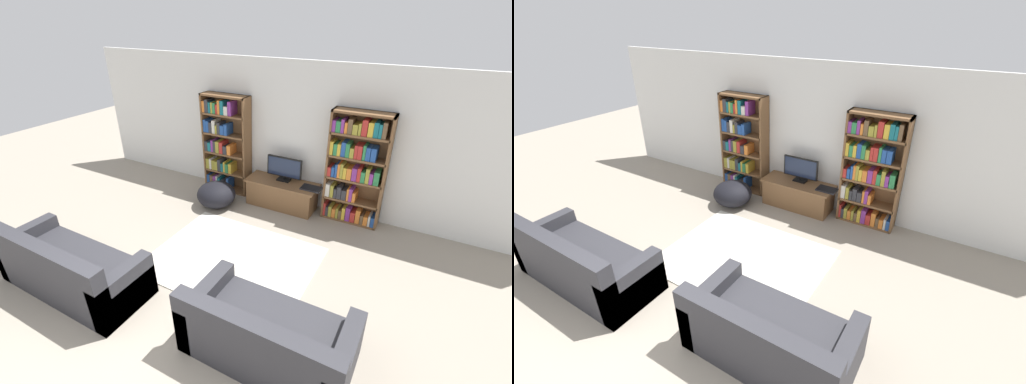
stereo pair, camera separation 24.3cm
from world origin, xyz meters
TOP-DOWN VIEW (x-y plane):
  - ground_plane at (0.00, 0.00)m, footprint 18.00×18.00m
  - wall_back at (0.00, 4.23)m, footprint 8.80×0.06m
  - bookshelf_left at (-1.26, 4.05)m, footprint 0.96×0.30m
  - bookshelf_right at (1.32, 4.05)m, footprint 0.96×0.30m
  - tv_stand at (0.08, 3.91)m, footprint 1.35×0.52m
  - television at (0.08, 3.98)m, footprint 0.67×0.16m
  - laptop at (0.65, 3.90)m, footprint 0.35×0.24m
  - area_rug at (0.12, 2.09)m, footprint 2.35×1.84m
  - couch_left_sectional at (-1.43, 0.61)m, footprint 2.05×0.85m
  - couch_right_sofa at (1.28, 0.92)m, footprint 1.76×0.92m
  - beanbag_ottoman at (-1.01, 3.34)m, footprint 0.73×0.73m

SIDE VIEW (x-z plane):
  - ground_plane at x=0.00m, z-range 0.00..0.00m
  - area_rug at x=0.12m, z-range 0.00..0.02m
  - beanbag_ottoman at x=-1.01m, z-range 0.00..0.46m
  - tv_stand at x=0.08m, z-range 0.00..0.50m
  - couch_right_sofa at x=1.28m, z-range -0.13..0.68m
  - couch_left_sectional at x=-1.43m, z-range -0.14..0.74m
  - laptop at x=0.65m, z-range 0.50..0.53m
  - television at x=0.08m, z-range 0.51..0.97m
  - bookshelf_right at x=1.32m, z-range -0.01..1.93m
  - bookshelf_left at x=-1.26m, z-range -0.01..1.93m
  - wall_back at x=0.00m, z-range 0.00..2.60m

